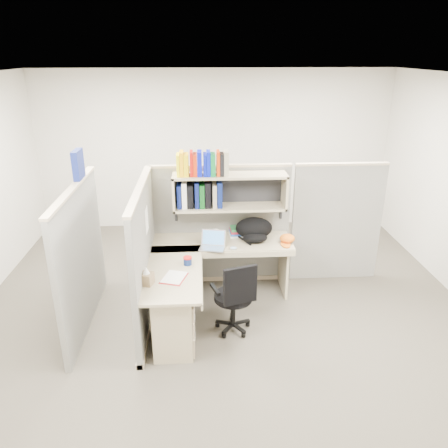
{
  "coord_description": "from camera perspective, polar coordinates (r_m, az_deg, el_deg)",
  "views": [
    {
      "loc": [
        -0.26,
        -4.43,
        2.96
      ],
      "look_at": [
        0.0,
        0.25,
        1.09
      ],
      "focal_mm": 35.0,
      "sensor_mm": 36.0,
      "label": 1
    }
  ],
  "objects": [
    {
      "name": "desk",
      "position": [
        4.85,
        -4.56,
        -9.61
      ],
      "size": [
        1.74,
        1.75,
        0.73
      ],
      "color": "tan",
      "rests_on": "ground"
    },
    {
      "name": "ground",
      "position": [
        5.33,
        0.12,
        -11.94
      ],
      "size": [
        6.0,
        6.0,
        0.0
      ],
      "primitive_type": "plane",
      "color": "#322F27",
      "rests_on": "ground"
    },
    {
      "name": "backpack",
      "position": [
        5.47,
        4.01,
        -0.77
      ],
      "size": [
        0.52,
        0.43,
        0.27
      ],
      "primitive_type": null,
      "rotation": [
        0.0,
        0.0,
        0.16
      ],
      "color": "black",
      "rests_on": "desk"
    },
    {
      "name": "snack_canister",
      "position": [
        4.89,
        -4.77,
        -4.8
      ],
      "size": [
        0.1,
        0.1,
        0.09
      ],
      "color": "navy",
      "rests_on": "desk"
    },
    {
      "name": "room_shell",
      "position": [
        4.63,
        0.14,
        4.97
      ],
      "size": [
        6.0,
        6.0,
        6.0
      ],
      "color": "beige",
      "rests_on": "ground"
    },
    {
      "name": "paper_cup",
      "position": [
        5.55,
        -1.07,
        -1.32
      ],
      "size": [
        0.08,
        0.08,
        0.11
      ],
      "primitive_type": "cylinder",
      "rotation": [
        0.0,
        0.0,
        -0.0
      ],
      "color": "silver",
      "rests_on": "desk"
    },
    {
      "name": "tissue_box",
      "position": [
        4.53,
        -10.1,
        -6.66
      ],
      "size": [
        0.16,
        0.16,
        0.2
      ],
      "primitive_type": null,
      "rotation": [
        0.0,
        0.0,
        -0.32
      ],
      "color": "olive",
      "rests_on": "desk"
    },
    {
      "name": "orange_cap",
      "position": [
        5.49,
        8.26,
        -1.87
      ],
      "size": [
        0.26,
        0.27,
        0.1
      ],
      "primitive_type": null,
      "rotation": [
        0.0,
        0.0,
        -0.38
      ],
      "color": "#D45F12",
      "rests_on": "desk"
    },
    {
      "name": "cubicle",
      "position": [
        5.3,
        -4.13,
        -1.08
      ],
      "size": [
        3.79,
        1.84,
        1.95
      ],
      "color": "#62625D",
      "rests_on": "ground"
    },
    {
      "name": "laptop",
      "position": [
        5.23,
        -1.57,
        -2.2
      ],
      "size": [
        0.35,
        0.35,
        0.21
      ],
      "primitive_type": null,
      "rotation": [
        0.0,
        0.0,
        -0.2
      ],
      "color": "#A9AAAE",
      "rests_on": "desk"
    },
    {
      "name": "task_chair",
      "position": [
        4.9,
        1.37,
        -10.88
      ],
      "size": [
        0.51,
        0.47,
        0.89
      ],
      "color": "black",
      "rests_on": "ground"
    },
    {
      "name": "loose_paper",
      "position": [
        4.67,
        -6.54,
        -6.9
      ],
      "size": [
        0.29,
        0.33,
        0.0
      ],
      "primitive_type": null,
      "rotation": [
        0.0,
        0.0,
        -0.3
      ],
      "color": "white",
      "rests_on": "desk"
    },
    {
      "name": "book_stack",
      "position": [
        5.64,
        1.56,
        -0.95
      ],
      "size": [
        0.17,
        0.23,
        0.11
      ],
      "primitive_type": null,
      "rotation": [
        0.0,
        0.0,
        0.06
      ],
      "color": "gray",
      "rests_on": "desk"
    },
    {
      "name": "mouse",
      "position": [
        5.25,
        1.26,
        -3.15
      ],
      "size": [
        0.1,
        0.08,
        0.03
      ],
      "primitive_type": "ellipsoid",
      "rotation": [
        0.0,
        0.0,
        0.37
      ],
      "color": "#99BBD9",
      "rests_on": "desk"
    }
  ]
}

